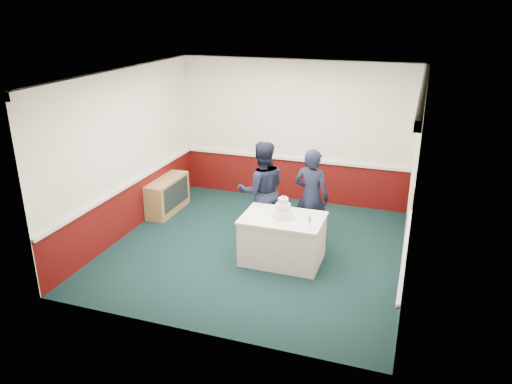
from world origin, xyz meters
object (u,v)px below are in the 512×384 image
(cake_knife, at_px, (278,221))
(person_man, at_px, (262,191))
(sideboard, at_px, (168,195))
(champagne_flute, at_px, (309,220))
(cake_table, at_px, (282,239))
(wedding_cake, at_px, (283,211))
(person_woman, at_px, (311,197))

(cake_knife, relative_size, person_man, 0.12)
(sideboard, height_order, champagne_flute, champagne_flute)
(cake_table, distance_m, wedding_cake, 0.50)
(cake_table, distance_m, person_woman, 0.97)
(wedding_cake, bearing_deg, sideboard, 155.65)
(cake_table, distance_m, cake_knife, 0.44)
(cake_table, bearing_deg, champagne_flute, -29.25)
(cake_knife, bearing_deg, person_man, 126.36)
(cake_table, height_order, cake_knife, cake_knife)
(wedding_cake, relative_size, cake_knife, 1.65)
(sideboard, xyz_separation_m, champagne_flute, (3.30, -1.55, 0.58))
(cake_knife, bearing_deg, person_woman, 77.58)
(sideboard, bearing_deg, cake_knife, -27.90)
(wedding_cake, bearing_deg, cake_knife, -98.53)
(sideboard, bearing_deg, champagne_flute, -25.11)
(person_man, relative_size, person_woman, 1.04)
(sideboard, height_order, cake_table, cake_table)
(sideboard, distance_m, person_woman, 3.17)
(cake_knife, bearing_deg, champagne_flute, -3.57)
(champagne_flute, bearing_deg, cake_knife, 171.42)
(champagne_flute, bearing_deg, sideboard, 154.89)
(cake_table, height_order, person_woman, person_woman)
(cake_table, xyz_separation_m, champagne_flute, (0.50, -0.28, 0.53))
(wedding_cake, xyz_separation_m, champagne_flute, (0.50, -0.28, 0.03))
(cake_table, xyz_separation_m, person_man, (-0.60, 0.73, 0.50))
(cake_table, bearing_deg, wedding_cake, 90.00)
(cake_knife, height_order, person_woman, person_woman)
(wedding_cake, height_order, champagne_flute, wedding_cake)
(sideboard, bearing_deg, cake_table, -24.35)
(cake_knife, relative_size, person_woman, 0.13)
(cake_table, height_order, champagne_flute, champagne_flute)
(sideboard, xyz_separation_m, cake_table, (2.80, -1.27, 0.05))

